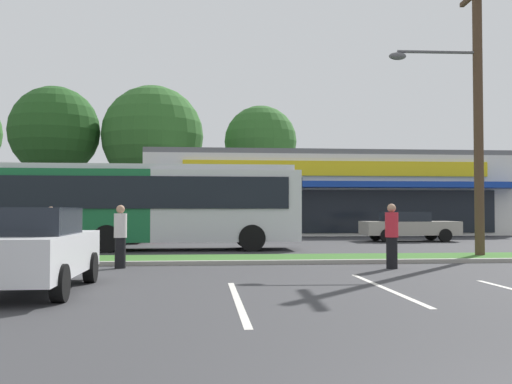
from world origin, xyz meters
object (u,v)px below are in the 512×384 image
at_px(car_0, 408,226).
at_px(car_1, 32,249).
at_px(bus_stop_bench, 8,250).
at_px(city_bus, 137,204).
at_px(pedestrian_by_pole, 120,236).
at_px(pedestrian_mid, 392,236).
at_px(car_2, 97,226).
at_px(utility_pole, 473,104).
at_px(pedestrian_near_bench, 51,239).

bearing_deg(car_0, car_1, -128.55).
distance_m(bus_stop_bench, car_0, 19.52).
relative_size(city_bus, car_0, 2.68).
distance_m(car_1, pedestrian_by_pole, 4.53).
height_order(city_bus, pedestrian_mid, city_bus).
bearing_deg(car_0, car_2, -178.04).
height_order(bus_stop_bench, car_0, car_0).
bearing_deg(utility_pole, car_1, -151.19).
bearing_deg(bus_stop_bench, car_0, -141.36).
distance_m(utility_pole, car_0, 11.17).
xyz_separation_m(city_bus, car_2, (-2.34, 4.78, -0.98)).
xyz_separation_m(utility_pole, pedestrian_mid, (-3.65, -2.83, -4.05)).
height_order(bus_stop_bench, car_1, car_1).
relative_size(bus_stop_bench, car_0, 0.34).
bearing_deg(car_0, utility_pole, -98.60).
bearing_deg(car_2, pedestrian_mid, -52.01).
relative_size(car_1, car_2, 0.98).
xyz_separation_m(bus_stop_bench, car_2, (0.23, 11.67, 0.29)).
height_order(utility_pole, car_1, utility_pole).
distance_m(car_1, pedestrian_near_bench, 3.52).
height_order(city_bus, car_0, city_bus).
height_order(car_1, pedestrian_by_pole, pedestrian_by_pole).
bearing_deg(utility_pole, pedestrian_by_pole, -169.15).
bearing_deg(car_1, city_bus, -3.28).
relative_size(city_bus, car_2, 2.87).
xyz_separation_m(car_1, pedestrian_near_bench, (-0.54, 3.48, 0.01)).
relative_size(bus_stop_bench, pedestrian_by_pole, 0.96).
relative_size(utility_pole, pedestrian_near_bench, 5.64).
distance_m(car_2, pedestrian_mid, 15.95).
bearing_deg(pedestrian_by_pole, utility_pole, 100.18).
relative_size(car_2, pedestrian_mid, 2.55).
distance_m(utility_pole, city_bus, 12.58).
height_order(car_0, car_1, car_1).
height_order(city_bus, car_2, city_bus).
relative_size(bus_stop_bench, pedestrian_near_bench, 0.99).
distance_m(city_bus, car_1, 11.50).
height_order(city_bus, car_1, city_bus).
height_order(car_2, pedestrian_mid, pedestrian_mid).
bearing_deg(utility_pole, city_bus, 155.98).
bearing_deg(car_1, utility_pole, -61.19).
bearing_deg(pedestrian_by_pole, car_1, -13.59).
xyz_separation_m(utility_pole, pedestrian_by_pole, (-10.77, -2.06, -4.07)).
xyz_separation_m(pedestrian_by_pole, pedestrian_mid, (7.12, -0.76, 0.02)).
xyz_separation_m(car_0, pedestrian_by_pole, (-12.32, -12.32, 0.09)).
bearing_deg(city_bus, car_0, 22.20).
bearing_deg(pedestrian_mid, utility_pole, -117.88).
distance_m(city_bus, car_0, 13.78).
height_order(pedestrian_by_pole, pedestrian_mid, pedestrian_mid).
distance_m(bus_stop_bench, car_1, 4.94).
bearing_deg(car_2, pedestrian_by_pole, -77.14).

